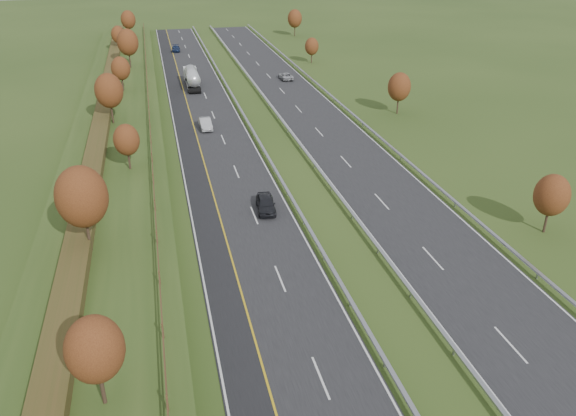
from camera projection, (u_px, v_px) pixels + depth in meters
name	position (u px, v px, depth m)	size (l,w,h in m)	color
ground	(276.00, 145.00, 76.48)	(400.00, 400.00, 0.00)	#2E4518
near_carriageway	(213.00, 138.00, 79.15)	(10.50, 200.00, 0.04)	black
far_carriageway	(325.00, 129.00, 82.61)	(10.50, 200.00, 0.04)	black
hard_shoulder	(187.00, 140.00, 78.36)	(3.00, 200.00, 0.04)	black
lane_markings	(258.00, 135.00, 80.38)	(26.75, 200.00, 0.01)	silver
embankment_left	(117.00, 139.00, 75.99)	(12.00, 200.00, 2.00)	#2E4518
hedge_left	(100.00, 129.00, 74.88)	(2.20, 180.00, 1.10)	#3B3B18
fence_left	(150.00, 125.00, 75.81)	(0.12, 189.06, 1.20)	#422B19
median_barrier_near	(253.00, 131.00, 80.08)	(0.32, 200.00, 0.71)	#96989E
median_barrier_far	(288.00, 128.00, 81.15)	(0.32, 200.00, 0.71)	#96989E
outer_barrier_far	(363.00, 123.00, 83.56)	(0.32, 200.00, 0.71)	#96989E
trees_left	(114.00, 107.00, 70.75)	(6.64, 164.30, 7.66)	#2D2116
trees_far	(348.00, 57.00, 108.96)	(8.45, 118.60, 7.12)	#2D2116
road_tanker	(192.00, 77.00, 104.22)	(2.40, 11.22, 3.46)	silver
car_dark_near	(266.00, 204.00, 58.29)	(1.86, 4.63, 1.58)	black
car_silver_mid	(205.00, 124.00, 82.51)	(1.62, 4.65, 1.53)	#ACADB1
car_small_far	(176.00, 49.00, 135.50)	(1.85, 4.56, 1.32)	#172547
car_oncoming	(286.00, 76.00, 109.94)	(2.18, 4.72, 1.31)	#AAAAAF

